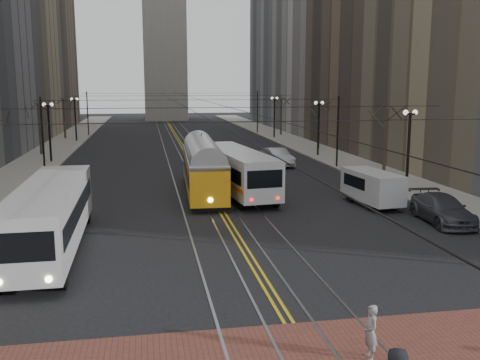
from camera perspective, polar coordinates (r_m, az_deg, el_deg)
name	(u,v)px	position (r m, az deg, el deg)	size (l,w,h in m)	color
ground	(282,311)	(18.77, 4.47, -13.76)	(260.00, 260.00, 0.00)	black
sidewalk_left	(50,153)	(62.97, -19.62, 2.69)	(5.00, 140.00, 0.15)	gray
sidewalk_right	(310,148)	(65.01, 7.46, 3.41)	(5.00, 140.00, 0.15)	gray
streetcar_rails	(185,151)	(62.22, -5.86, 3.08)	(4.80, 130.00, 0.02)	gray
centre_lines	(185,151)	(62.22, -5.86, 3.08)	(0.42, 130.00, 0.01)	gold
building_left_far	(21,13)	(105.50, -22.36, 16.16)	(16.00, 20.00, 40.00)	brown
building_right_mid	(395,5)	(69.99, 16.17, 17.48)	(16.00, 20.00, 34.00)	brown
building_right_far	(301,19)	(107.58, 6.52, 16.70)	(16.00, 20.00, 40.00)	slate
lamp_posts	(199,142)	(45.82, -4.45, 4.10)	(27.60, 57.20, 5.60)	black
street_trees	(192,135)	(52.26, -5.14, 4.83)	(31.68, 53.28, 5.60)	#382D23
trolley_wires	(192,125)	(51.76, -5.12, 5.87)	(25.96, 120.00, 6.60)	black
transit_bus	(51,219)	(26.01, -19.54, -3.91)	(2.57, 12.36, 3.09)	#BBBBBB
streetcar	(203,172)	(37.76, -3.96, 0.87)	(2.41, 12.95, 3.05)	orange
rear_bus	(237,172)	(37.37, -0.33, 0.83)	(2.58, 11.87, 3.10)	silver
cargo_van	(372,189)	(34.87, 13.90, -0.90)	(1.91, 4.96, 2.19)	silver
sedan_grey	(242,162)	(47.91, 0.20, 1.91)	(1.75, 4.34, 1.48)	#3D3F44
sedan_silver	(277,157)	(50.79, 3.99, 2.46)	(1.76, 5.06, 1.67)	#B0B2B8
sedan_parked	(442,209)	(31.85, 20.77, -2.92)	(2.14, 5.27, 1.53)	#3F4147
pedestrian_b	(371,332)	(15.89, 13.77, -15.49)	(0.57, 0.38, 1.58)	gray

